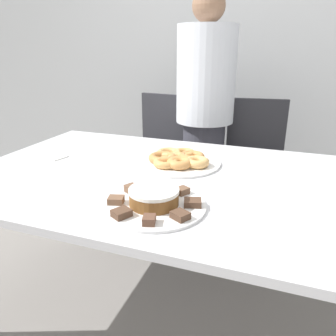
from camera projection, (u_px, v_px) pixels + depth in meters
The scene contains 26 objects.
ground_plane at pixel (174, 310), 1.64m from camera, with size 12.00×12.00×0.00m, color gray.
wall_back at pixel (241, 40), 2.65m from camera, with size 8.00×0.05×2.60m.
table at pixel (175, 191), 1.42m from camera, with size 1.81×1.09×0.72m.
person_standing at pixel (205, 113), 2.20m from camera, with size 0.38×0.38×1.58m.
office_chair_left at pixel (157, 161), 2.45m from camera, with size 0.49×0.49×0.92m.
office_chair_right at pixel (253, 172), 2.23m from camera, with size 0.49×0.49×0.92m.
plate_cake at pixel (154, 205), 1.12m from camera, with size 0.36×0.36×0.01m.
plate_donuts at pixel (178, 163), 1.54m from camera, with size 0.40×0.40×0.01m.
frosted_cake at pixel (154, 197), 1.11m from camera, with size 0.17×0.17×0.06m.
lamington_0 at pixel (180, 215), 1.02m from camera, with size 0.07×0.06×0.02m.
lamington_1 at pixel (193, 203), 1.11m from camera, with size 0.07×0.06×0.02m.
lamington_2 at pixel (182, 191), 1.20m from camera, with size 0.06×0.06×0.02m.
lamington_3 at pixel (158, 186), 1.24m from camera, with size 0.06×0.07×0.02m.
lamington_4 at pixel (132, 189), 1.21m from camera, with size 0.06×0.06×0.03m.
lamington_5 at pixel (116, 200), 1.13m from camera, with size 0.06×0.06×0.02m.
lamington_6 at pixel (122, 213), 1.04m from camera, with size 0.07×0.07×0.02m.
lamington_7 at pixel (149, 220), 0.99m from camera, with size 0.05×0.05×0.02m.
donut_0 at pixel (178, 159), 1.53m from camera, with size 0.10×0.10×0.03m.
donut_1 at pixel (166, 163), 1.47m from camera, with size 0.11×0.11×0.03m.
donut_2 at pixel (179, 163), 1.46m from camera, with size 0.12×0.12×0.04m.
donut_3 at pixel (197, 162), 1.47m from camera, with size 0.11×0.11×0.04m.
donut_4 at pixel (192, 157), 1.56m from camera, with size 0.12×0.12×0.03m.
donut_5 at pixel (184, 153), 1.61m from camera, with size 0.11×0.11×0.03m.
donut_6 at pixel (169, 153), 1.61m from camera, with size 0.12×0.12×0.03m.
donut_7 at pixel (162, 158), 1.54m from camera, with size 0.13×0.13×0.04m.
napkin at pixel (55, 157), 1.63m from camera, with size 0.13×0.11×0.01m.
Camera 1 is at (0.41, -1.23, 1.24)m, focal length 35.00 mm.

